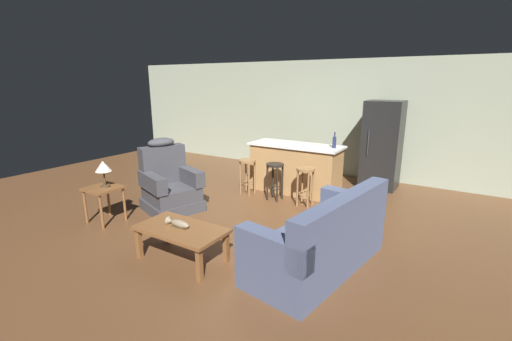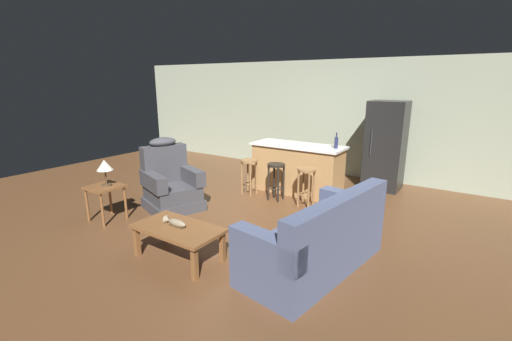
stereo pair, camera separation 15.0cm
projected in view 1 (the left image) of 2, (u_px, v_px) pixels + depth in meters
ground_plane at (259, 213)px, 5.71m from camera, size 12.00×12.00×0.00m
back_wall at (330, 118)px, 7.94m from camera, size 12.00×0.05×2.60m
coffee_table at (181, 232)px, 4.12m from camera, size 1.10×0.60×0.42m
fish_figurine at (178, 223)px, 4.12m from camera, size 0.34×0.10×0.10m
couch at (322, 241)px, 3.94m from camera, size 1.12×2.01×0.94m
recliner_near_lamp at (169, 185)px, 5.80m from camera, size 1.07×1.07×1.20m
end_table at (104, 193)px, 5.24m from camera, size 0.48×0.48×0.56m
table_lamp at (103, 167)px, 5.13m from camera, size 0.24×0.24×0.41m
kitchen_island at (295, 168)px, 6.69m from camera, size 1.80×0.70×0.95m
bar_stool_left at (247, 170)px, 6.54m from camera, size 0.32×0.32×0.68m
bar_stool_middle at (275, 175)px, 6.23m from camera, size 0.32×0.32×0.68m
bar_stool_right at (305, 180)px, 5.92m from camera, size 0.32×0.32×0.68m
refrigerator at (382, 145)px, 6.88m from camera, size 0.70×0.69×1.76m
bottle_tall_green at (334, 142)px, 6.19m from camera, size 0.07×0.07×0.29m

